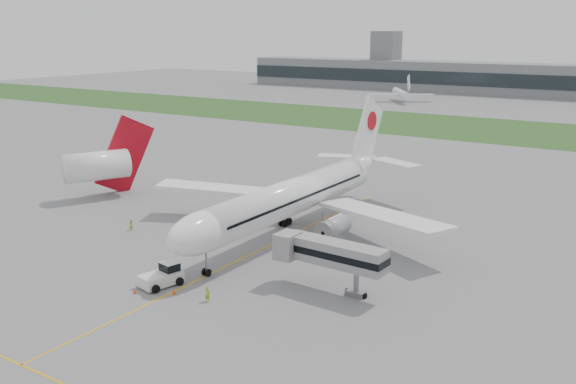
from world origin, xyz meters
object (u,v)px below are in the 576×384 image
Objects in this scene: jet_bridge at (328,253)px; neighbor_aircraft at (101,164)px; ground_crew_near at (207,293)px; pushback_tug at (163,276)px; airliner at (296,195)px.

neighbor_aircraft reaches higher than jet_bridge.
neighbor_aircraft is (-53.67, 15.07, 1.31)m from jet_bridge.
ground_crew_near is (-9.30, -9.60, -3.54)m from jet_bridge.
ground_crew_near is at bearing 6.62° from pushback_tug.
airliner reaches higher than neighbor_aircraft.
neighbor_aircraft is (-39.47, -0.86, 0.12)m from airliner.
pushback_tug is 44.33m from neighbor_aircraft.
pushback_tug is at bearing -8.12° from neighbor_aircraft.
neighbor_aircraft is (-37.09, 23.83, 4.65)m from pushback_tug.
airliner is 25.22m from pushback_tug.
pushback_tug is 0.29× the size of neighbor_aircraft.
ground_crew_near is (4.90, -25.54, -4.74)m from airliner.
airliner is 21.38m from jet_bridge.
ground_crew_near is (7.28, -0.85, -0.20)m from pushback_tug.
airliner is 10.24× the size of pushback_tug.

